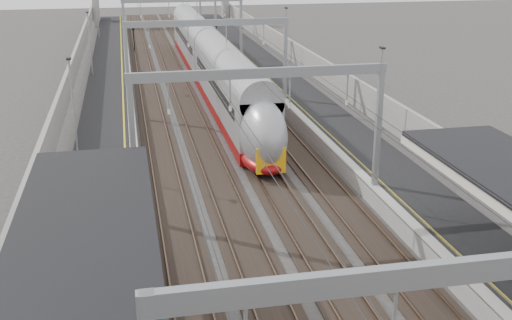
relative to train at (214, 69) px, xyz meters
name	(u,v)px	position (x,y,z in m)	size (l,w,h in m)	color
platform_left	(109,104)	(-9.50, -4.80, -1.67)	(4.00, 120.00, 1.00)	black
platform_right	(295,95)	(6.50, -4.80, -1.67)	(4.00, 120.00, 1.00)	black
tracks	(205,105)	(-1.50, -4.80, -2.12)	(11.40, 140.00, 0.20)	black
overhead_line	(194,23)	(-1.50, 1.81, 3.97)	(13.00, 140.00, 6.60)	gray
wall_left	(68,93)	(-12.70, -4.80, -0.57)	(0.30, 120.00, 3.20)	gray
wall_right	(330,82)	(9.70, -4.80, -0.57)	(0.30, 120.00, 3.20)	gray
train	(214,69)	(0.00, 0.00, 0.00)	(2.81, 51.16, 4.44)	maroon
signal_green	(133,33)	(-6.70, 24.09, 0.25)	(0.32, 0.32, 3.48)	black
signal_red_near	(205,36)	(1.70, 19.74, 0.25)	(0.32, 0.32, 3.48)	black
signal_red_far	(216,29)	(3.90, 25.33, 0.25)	(0.32, 0.32, 3.48)	black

